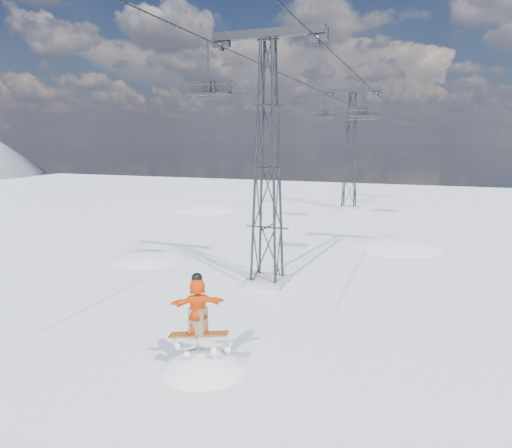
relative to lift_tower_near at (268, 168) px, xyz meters
The scene contains 9 objects.
ground 9.72m from the lift_tower_near, 95.71° to the right, with size 120.00×120.00×0.00m, color white.
snow_terrain 20.81m from the lift_tower_near, 112.81° to the left, with size 39.00×37.00×22.00m.
lift_tower_near is the anchor object (origin of this frame).
lift_tower_far 25.00m from the lift_tower_near, 90.00° to the left, with size 5.20×1.80×11.43m.
haul_cables 12.70m from the lift_tower_near, 90.00° to the left, with size 4.46×51.00×0.06m.
snowboarder_jump 10.95m from the lift_tower_near, 84.50° to the right, with size 4.40×4.40×7.01m.
lift_chair_near 4.29m from the lift_tower_near, 148.31° to the right, with size 1.98×0.57×2.45m.
lift_chair_mid 16.40m from the lift_tower_near, 82.13° to the left, with size 2.18×0.63×2.70m.
lift_chair_far 23.34m from the lift_tower_near, 95.47° to the left, with size 1.85×0.53×2.30m.
Camera 1 is at (7.41, -11.67, 6.80)m, focal length 32.00 mm.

